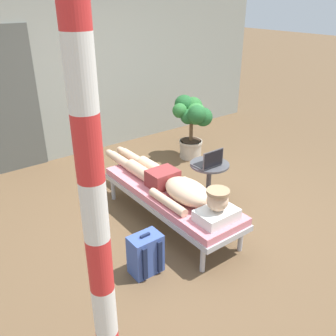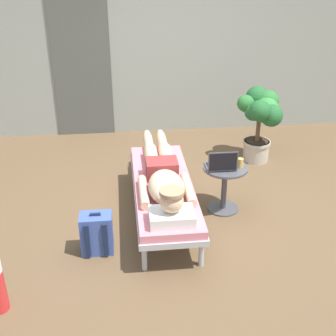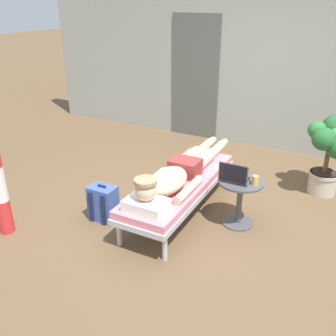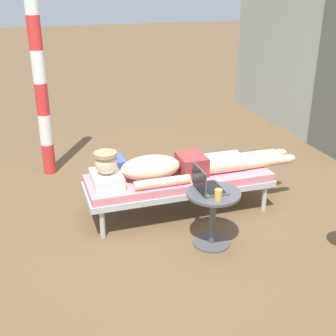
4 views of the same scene
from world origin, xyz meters
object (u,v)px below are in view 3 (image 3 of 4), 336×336
at_px(person_reclining, 177,174).
at_px(backpack, 104,203).
at_px(drink_glass, 255,180).
at_px(lounge_chair, 180,185).
at_px(potted_plant, 332,146).
at_px(laptop, 235,176).
at_px(side_table, 240,195).

height_order(person_reclining, backpack, person_reclining).
bearing_deg(drink_glass, lounge_chair, -176.16).
height_order(lounge_chair, potted_plant, potted_plant).
xyz_separation_m(backpack, potted_plant, (2.10, 1.80, 0.44)).
bearing_deg(lounge_chair, laptop, 2.75).
xyz_separation_m(side_table, laptop, (-0.06, -0.05, 0.23)).
bearing_deg(drink_glass, backpack, -159.13).
relative_size(lounge_chair, drink_glass, 18.83).
relative_size(laptop, backpack, 0.73).
bearing_deg(laptop, backpack, -157.07).
bearing_deg(potted_plant, backpack, -139.49).
bearing_deg(side_table, lounge_chair, -173.16).
height_order(side_table, drink_glass, drink_glass).
xyz_separation_m(lounge_chair, person_reclining, (0.00, -0.07, 0.17)).
xyz_separation_m(person_reclining, laptop, (0.61, 0.10, 0.06)).
bearing_deg(side_table, potted_plant, 58.09).
bearing_deg(side_table, person_reclining, -167.38).
bearing_deg(person_reclining, side_table, 12.62).
xyz_separation_m(drink_glass, potted_plant, (0.60, 1.22, 0.06)).
relative_size(lounge_chair, person_reclining, 0.87).
relative_size(laptop, drink_glass, 3.08).
bearing_deg(potted_plant, side_table, -121.91).
height_order(side_table, backpack, side_table).
height_order(lounge_chair, laptop, laptop).
bearing_deg(drink_glass, side_table, 170.35).
distance_m(lounge_chair, potted_plant, 1.93).
relative_size(person_reclining, laptop, 7.00).
distance_m(person_reclining, potted_plant, 1.96).
bearing_deg(backpack, lounge_chair, 37.20).
height_order(lounge_chair, person_reclining, person_reclining).
bearing_deg(laptop, potted_plant, 57.17).
height_order(person_reclining, laptop, laptop).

